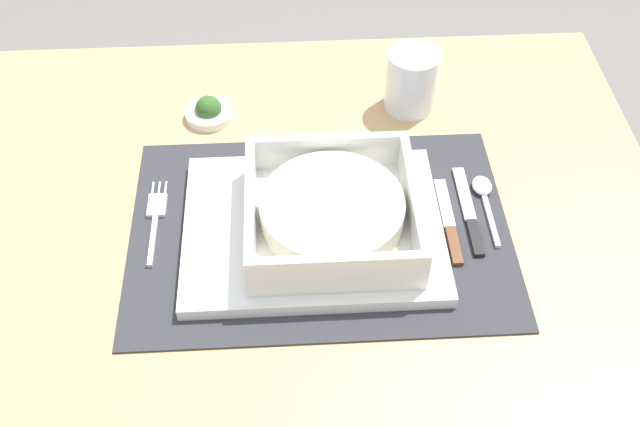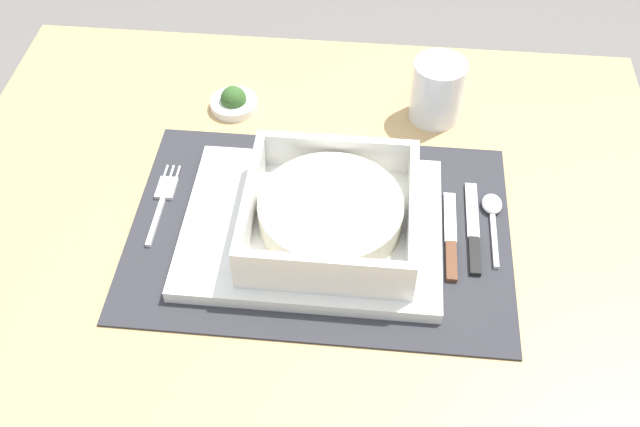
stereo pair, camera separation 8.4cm
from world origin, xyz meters
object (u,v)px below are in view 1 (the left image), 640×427
Objects in this scene: drinking_glass at (411,83)px; condiment_saucer at (209,111)px; porridge_bowl at (332,213)px; spoon at (484,193)px; dining_table at (303,285)px; fork at (156,215)px; butter_knife at (470,216)px; bread_knife at (450,226)px.

drinking_glass is 1.33× the size of condiment_saucer.
condiment_saucer is (-0.15, 0.22, -0.03)m from porridge_bowl.
dining_table is at bearing -166.12° from spoon.
dining_table is at bearing -8.42° from fork.
spoon is 0.79× the size of butter_knife.
drinking_glass reaches higher than porridge_bowl.
drinking_glass is at bearing 29.63° from fork.
bread_knife is (-0.03, -0.01, 0.00)m from butter_knife.
drinking_glass reaches higher than dining_table.
spoon is 0.04m from butter_knife.
fork is 0.99× the size of bread_knife.
condiment_saucer reaches higher than dining_table.
fork is 0.19m from condiment_saucer.
drinking_glass is 0.27m from condiment_saucer.
drinking_glass reaches higher than bread_knife.
spoon is 0.84× the size of bread_knife.
drinking_glass is at bearing 2.02° from condiment_saucer.
fork is at bearing 169.01° from bread_knife.
fork is at bearing 169.13° from porridge_bowl.
drinking_glass is (-0.04, 0.21, 0.03)m from butter_knife.
butter_knife reaches higher than fork.
spoon is 1.72× the size of condiment_saucer.
butter_knife and bread_knife have the same top height.
butter_knife reaches higher than dining_table.
porridge_bowl is 0.21m from fork.
bread_knife is 2.06× the size of condiment_saucer.
porridge_bowl is 2.24× the size of drinking_glass.
fork is 0.34m from bread_knife.
condiment_saucer is (-0.31, 0.20, 0.00)m from butter_knife.
dining_table is 8.05× the size of spoon.
bread_knife is at bearing -4.02° from dining_table.
bread_knife is (0.17, -0.01, 0.12)m from dining_table.
spoon is at bearing 15.62° from porridge_bowl.
butter_knife is at bearing -119.72° from spoon.
porridge_bowl is 0.27m from condiment_saucer.
drinking_glass is (0.12, 0.23, -0.00)m from porridge_bowl.
dining_table is 0.30m from drinking_glass.
drinking_glass is at bearing 53.82° from dining_table.
dining_table is 6.35× the size of butter_knife.
bread_knife is (-0.05, -0.05, -0.00)m from spoon.
butter_knife is at bearing -32.56° from condiment_saucer.
fork reaches higher than dining_table.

